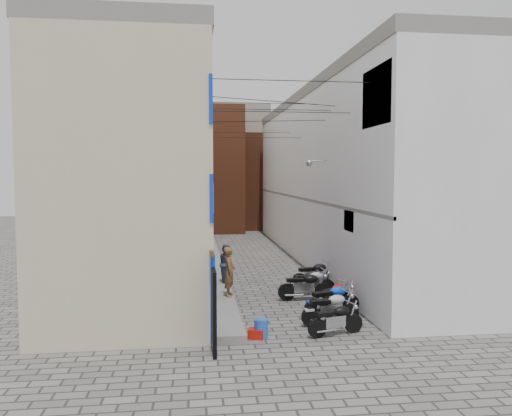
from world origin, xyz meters
name	(u,v)px	position (x,y,z in m)	size (l,w,h in m)	color
ground	(305,342)	(0.00, 0.00, 0.00)	(90.00, 90.00, 0.00)	#585553
plinth	(212,260)	(-2.05, 13.00, 0.12)	(0.90, 26.00, 0.25)	gray
building_left	(155,177)	(-4.98, 12.95, 4.50)	(5.10, 27.00, 9.00)	beige
building_right	(342,177)	(5.00, 13.00, 4.51)	(5.94, 26.00, 9.00)	silver
building_far_brick_left	(205,170)	(-2.00, 28.00, 5.00)	(6.00, 6.00, 10.00)	brown
building_far_brick_right	(262,182)	(3.00, 30.00, 4.00)	(5.00, 6.00, 8.00)	brown
building_far_concrete	(225,165)	(0.00, 34.00, 5.50)	(8.00, 5.00, 11.00)	gray
far_shopfront	(232,219)	(0.00, 25.20, 1.20)	(2.00, 0.30, 2.40)	black
overhead_wires	(265,115)	(0.00, 7.64, 7.12)	(5.80, 13.02, 1.32)	black
motorcycle_a	(336,318)	(1.02, 0.47, 0.51)	(0.56, 1.76, 1.02)	black
motorcycle_b	(331,307)	(1.16, 1.51, 0.56)	(0.61, 1.93, 1.12)	#B0B0B5
motorcycle_c	(332,298)	(1.45, 2.37, 0.60)	(0.65, 2.06, 1.19)	blue
motorcycle_d	(335,294)	(1.82, 3.35, 0.50)	(0.55, 1.73, 1.00)	#B4130C
motorcycle_e	(305,285)	(1.03, 4.52, 0.58)	(0.63, 2.01, 1.16)	black
motorcycle_f	(311,281)	(1.47, 5.30, 0.54)	(0.59, 1.86, 1.07)	#B3B5B9
motorcycle_g	(315,273)	(1.90, 6.48, 0.60)	(0.65, 2.06, 1.19)	black
person_a	(229,272)	(-1.76, 4.49, 1.14)	(0.65, 0.43, 1.79)	brown
person_b	(226,263)	(-1.70, 6.89, 1.02)	(0.74, 0.58, 1.53)	#343C4E
water_jug_near	(262,329)	(-1.13, 0.50, 0.27)	(0.35, 0.35, 0.55)	#225CAD
water_jug_far	(260,329)	(-1.18, 0.50, 0.27)	(0.34, 0.34, 0.53)	blue
red_crate	(256,334)	(-1.29, 0.50, 0.14)	(0.44, 0.33, 0.27)	#B5160C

